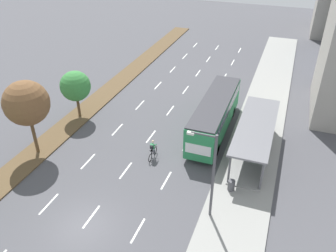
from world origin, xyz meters
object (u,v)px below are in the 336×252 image
(bus_shelter, at_px, (258,137))
(bus, at_px, (215,112))
(streetlight, at_px, (211,171))
(cyclist, at_px, (153,150))
(median_tree_second, at_px, (26,103))
(trash_bin, at_px, (231,185))
(median_tree_third, at_px, (75,86))

(bus_shelter, distance_m, bus, 4.93)
(bus_shelter, bearing_deg, streetlight, -104.49)
(cyclist, distance_m, median_tree_second, 10.80)
(streetlight, bearing_deg, median_tree_second, 172.68)
(bus_shelter, xyz_separation_m, trash_bin, (-1.08, -5.21, -1.29))
(median_tree_third, height_order, trash_bin, median_tree_third)
(median_tree_second, relative_size, trash_bin, 7.75)
(bus_shelter, relative_size, median_tree_third, 2.06)
(bus_shelter, distance_m, streetlight, 8.67)
(trash_bin, bearing_deg, median_tree_second, -176.75)
(bus, xyz_separation_m, median_tree_second, (-13.46, -8.60, 2.78))
(bus_shelter, bearing_deg, median_tree_third, 178.63)
(bus_shelter, bearing_deg, median_tree_second, -160.87)
(streetlight, bearing_deg, trash_bin, 70.74)
(cyclist, height_order, median_tree_third, median_tree_third)
(cyclist, bearing_deg, median_tree_second, -164.02)
(cyclist, height_order, median_tree_second, median_tree_second)
(bus, xyz_separation_m, median_tree_third, (-13.46, -2.02, 1.37))
(cyclist, xyz_separation_m, trash_bin, (7.05, -1.81, -0.22))
(cyclist, relative_size, trash_bin, 2.14)
(bus, xyz_separation_m, trash_bin, (3.20, -7.65, -1.49))
(streetlight, bearing_deg, bus_shelter, 75.51)
(bus, height_order, trash_bin, bus)
(cyclist, bearing_deg, streetlight, -38.36)
(bus_shelter, xyz_separation_m, median_tree_second, (-17.74, -6.15, 2.98))
(bus, xyz_separation_m, streetlight, (2.17, -10.60, 1.82))
(bus_shelter, relative_size, trash_bin, 11.70)
(bus, distance_m, cyclist, 7.11)
(bus_shelter, bearing_deg, bus, 150.28)
(streetlight, bearing_deg, median_tree_third, 151.22)
(bus_shelter, height_order, median_tree_third, median_tree_third)
(bus, distance_m, trash_bin, 8.43)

